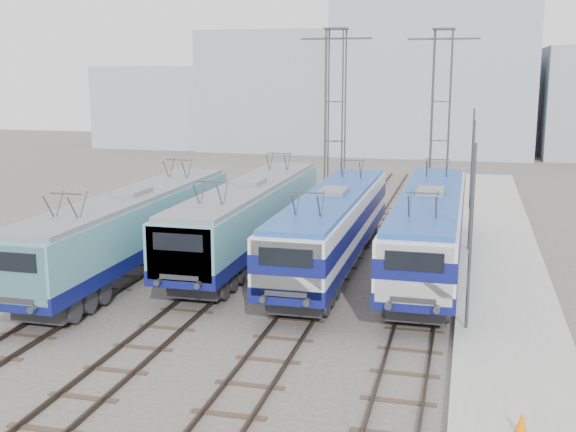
# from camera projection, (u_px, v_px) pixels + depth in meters

# --- Properties ---
(ground) EXTENTS (160.00, 160.00, 0.00)m
(ground) POSITION_uv_depth(u_px,v_px,m) (223.00, 334.00, 26.33)
(ground) COLOR #514C47
(platform) EXTENTS (4.00, 70.00, 0.30)m
(platform) POSITION_uv_depth(u_px,v_px,m) (505.00, 287.00, 31.46)
(platform) COLOR #9E9E99
(platform) RESTS_ON ground
(locomotive_far_left) EXTENTS (2.95, 18.65, 3.51)m
(locomotive_far_left) POSITION_uv_depth(u_px,v_px,m) (131.00, 226.00, 33.60)
(locomotive_far_left) COLOR #0C1156
(locomotive_far_left) RESTS_ON ground
(locomotive_center_left) EXTENTS (2.97, 18.74, 3.53)m
(locomotive_center_left) POSITION_uv_depth(u_px,v_px,m) (249.00, 214.00, 36.41)
(locomotive_center_left) COLOR #0C1156
(locomotive_center_left) RESTS_ON ground
(locomotive_center_right) EXTENTS (2.89, 18.29, 3.44)m
(locomotive_center_right) POSITION_uv_depth(u_px,v_px,m) (332.00, 223.00, 34.27)
(locomotive_center_right) COLOR #0C1156
(locomotive_center_right) RESTS_ON ground
(locomotive_far_right) EXTENTS (2.96, 18.74, 3.52)m
(locomotive_far_right) POSITION_uv_depth(u_px,v_px,m) (429.00, 224.00, 33.66)
(locomotive_far_right) COLOR #0C1156
(locomotive_far_right) RESTS_ON ground
(catenary_tower_west) EXTENTS (4.50, 1.20, 12.00)m
(catenary_tower_west) POSITION_uv_depth(u_px,v_px,m) (335.00, 115.00, 45.93)
(catenary_tower_west) COLOR #3F4247
(catenary_tower_west) RESTS_ON ground
(catenary_tower_east) EXTENTS (4.50, 1.20, 12.00)m
(catenary_tower_east) POSITION_uv_depth(u_px,v_px,m) (441.00, 115.00, 46.27)
(catenary_tower_east) COLOR #3F4247
(catenary_tower_east) RESTS_ON ground
(mast_front) EXTENTS (0.12, 0.12, 7.00)m
(mast_front) POSITION_uv_depth(u_px,v_px,m) (470.00, 242.00, 25.48)
(mast_front) COLOR #3F4247
(mast_front) RESTS_ON ground
(mast_mid) EXTENTS (0.12, 0.12, 7.00)m
(mast_mid) POSITION_uv_depth(u_px,v_px,m) (471.00, 189.00, 36.88)
(mast_mid) COLOR #3F4247
(mast_mid) RESTS_ON ground
(mast_rear) EXTENTS (0.12, 0.12, 7.00)m
(mast_rear) POSITION_uv_depth(u_px,v_px,m) (472.00, 161.00, 48.29)
(mast_rear) COLOR #3F4247
(mast_rear) RESTS_ON ground
(safety_cone) EXTENTS (0.34, 0.34, 0.61)m
(safety_cone) POSITION_uv_depth(u_px,v_px,m) (522.00, 423.00, 18.41)
(safety_cone) COLOR orange
(safety_cone) RESTS_ON platform
(building_west) EXTENTS (18.00, 12.00, 14.00)m
(building_west) POSITION_uv_depth(u_px,v_px,m) (282.00, 91.00, 87.23)
(building_west) COLOR #8E969E
(building_west) RESTS_ON ground
(building_center) EXTENTS (22.00, 14.00, 18.00)m
(building_center) POSITION_uv_depth(u_px,v_px,m) (434.00, 75.00, 82.52)
(building_center) COLOR #96A2B5
(building_center) RESTS_ON ground
(building_far_west) EXTENTS (14.00, 10.00, 10.00)m
(building_far_west) POSITION_uv_depth(u_px,v_px,m) (160.00, 106.00, 91.47)
(building_far_west) COLOR #96A2B5
(building_far_west) RESTS_ON ground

